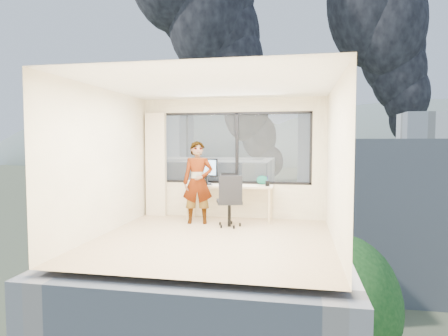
% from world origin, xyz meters
% --- Properties ---
extents(floor, '(4.00, 4.00, 0.01)m').
position_xyz_m(floor, '(0.00, 0.00, 0.00)').
color(floor, tan).
rests_on(floor, ground).
extents(ceiling, '(4.00, 4.00, 0.01)m').
position_xyz_m(ceiling, '(0.00, 0.00, 2.60)').
color(ceiling, white).
rests_on(ceiling, ground).
extents(wall_front, '(4.00, 0.01, 2.60)m').
position_xyz_m(wall_front, '(0.00, -2.00, 1.30)').
color(wall_front, beige).
rests_on(wall_front, ground).
extents(wall_left, '(0.01, 4.00, 2.60)m').
position_xyz_m(wall_left, '(-2.00, 0.00, 1.30)').
color(wall_left, beige).
rests_on(wall_left, ground).
extents(wall_right, '(0.01, 4.00, 2.60)m').
position_xyz_m(wall_right, '(2.00, 0.00, 1.30)').
color(wall_right, beige).
rests_on(wall_right, ground).
extents(window_wall, '(3.30, 0.16, 1.55)m').
position_xyz_m(window_wall, '(0.05, 2.00, 1.52)').
color(window_wall, black).
rests_on(window_wall, ground).
extents(curtain, '(0.45, 0.14, 2.30)m').
position_xyz_m(curtain, '(-1.72, 1.88, 1.15)').
color(curtain, beige).
rests_on(curtain, floor).
extents(desk, '(1.80, 0.60, 0.75)m').
position_xyz_m(desk, '(0.00, 1.66, 0.38)').
color(desk, beige).
rests_on(desk, floor).
extents(chair, '(0.66, 0.66, 1.04)m').
position_xyz_m(chair, '(0.10, 1.02, 0.52)').
color(chair, black).
rests_on(chair, floor).
extents(person, '(0.67, 0.51, 1.67)m').
position_xyz_m(person, '(-0.58, 1.23, 0.84)').
color(person, '#2D2D33').
rests_on(person, floor).
extents(monitor, '(0.57, 0.29, 0.56)m').
position_xyz_m(monitor, '(-0.53, 1.73, 1.03)').
color(monitor, black).
rests_on(monitor, desk).
extents(game_console, '(0.30, 0.26, 0.07)m').
position_xyz_m(game_console, '(-0.80, 1.85, 0.78)').
color(game_console, white).
rests_on(game_console, desk).
extents(laptop, '(0.37, 0.39, 0.23)m').
position_xyz_m(laptop, '(-0.02, 1.62, 0.86)').
color(laptop, black).
rests_on(laptop, desk).
extents(cellphone, '(0.11, 0.06, 0.01)m').
position_xyz_m(cellphone, '(-0.41, 1.54, 0.76)').
color(cellphone, black).
rests_on(cellphone, desk).
extents(pen_cup, '(0.11, 0.11, 0.11)m').
position_xyz_m(pen_cup, '(0.80, 1.58, 0.81)').
color(pen_cup, black).
rests_on(pen_cup, desk).
extents(handbag, '(0.26, 0.15, 0.19)m').
position_xyz_m(handbag, '(0.67, 1.86, 0.85)').
color(handbag, '#0B453E').
rests_on(handbag, desk).
extents(exterior_ground, '(400.00, 400.00, 0.04)m').
position_xyz_m(exterior_ground, '(0.00, 120.00, -14.00)').
color(exterior_ground, '#515B3D').
rests_on(exterior_ground, ground).
extents(near_bldg_a, '(16.00, 12.00, 14.00)m').
position_xyz_m(near_bldg_a, '(-9.00, 30.00, -7.00)').
color(near_bldg_a, beige).
rests_on(near_bldg_a, exterior_ground).
extents(near_bldg_b, '(14.00, 13.00, 16.00)m').
position_xyz_m(near_bldg_b, '(12.00, 38.00, -6.00)').
color(near_bldg_b, white).
rests_on(near_bldg_b, exterior_ground).
extents(far_tower_a, '(14.00, 14.00, 28.00)m').
position_xyz_m(far_tower_a, '(-35.00, 95.00, 0.00)').
color(far_tower_a, silver).
rests_on(far_tower_a, exterior_ground).
extents(far_tower_b, '(13.00, 13.00, 30.00)m').
position_xyz_m(far_tower_b, '(8.00, 120.00, 1.00)').
color(far_tower_b, silver).
rests_on(far_tower_b, exterior_ground).
extents(far_tower_c, '(15.00, 15.00, 26.00)m').
position_xyz_m(far_tower_c, '(45.00, 140.00, -1.00)').
color(far_tower_c, silver).
rests_on(far_tower_c, exterior_ground).
extents(far_tower_d, '(16.00, 14.00, 22.00)m').
position_xyz_m(far_tower_d, '(-60.00, 150.00, -3.00)').
color(far_tower_d, silver).
rests_on(far_tower_d, exterior_ground).
extents(hill_a, '(288.00, 216.00, 90.00)m').
position_xyz_m(hill_a, '(-120.00, 320.00, -14.00)').
color(hill_a, slate).
rests_on(hill_a, exterior_ground).
extents(hill_b, '(300.00, 220.00, 96.00)m').
position_xyz_m(hill_b, '(100.00, 320.00, -14.00)').
color(hill_b, slate).
rests_on(hill_b, exterior_ground).
extents(tree_a, '(7.00, 7.00, 8.00)m').
position_xyz_m(tree_a, '(-16.00, 22.00, -10.00)').
color(tree_a, '#194C19').
rests_on(tree_a, exterior_ground).
extents(tree_b, '(7.60, 7.60, 9.00)m').
position_xyz_m(tree_b, '(4.00, 18.00, -9.50)').
color(tree_b, '#194C19').
rests_on(tree_b, exterior_ground).
extents(smoke_plume_a, '(40.00, 24.00, 90.00)m').
position_xyz_m(smoke_plume_a, '(-10.00, 150.00, 39.00)').
color(smoke_plume_a, black).
rests_on(smoke_plume_a, exterior_ground).
extents(smoke_plume_b, '(30.00, 18.00, 70.00)m').
position_xyz_m(smoke_plume_b, '(55.00, 170.00, 27.00)').
color(smoke_plume_b, black).
rests_on(smoke_plume_b, exterior_ground).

